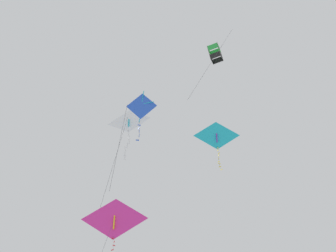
# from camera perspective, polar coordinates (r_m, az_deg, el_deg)

# --- Properties ---
(kite_diamond_upper_right) EXTENTS (2.46, 1.44, 6.48)m
(kite_diamond_upper_right) POSITION_cam_1_polar(r_m,az_deg,el_deg) (22.99, -3.80, 2.74)
(kite_diamond_upper_right) COLOR blue
(kite_delta_near_left) EXTENTS (2.02, 1.23, 7.59)m
(kite_delta_near_left) POSITION_cam_1_polar(r_m,az_deg,el_deg) (26.09, -5.53, 0.51)
(kite_delta_near_left) COLOR white
(kite_delta_near_right) EXTENTS (3.23, 2.13, 5.51)m
(kite_delta_near_right) POSITION_cam_1_polar(r_m,az_deg,el_deg) (29.14, -7.57, -13.03)
(kite_delta_near_right) COLOR #DB2D93
(kite_delta_mid_left) EXTENTS (2.71, 2.02, 4.26)m
(kite_delta_mid_left) POSITION_cam_1_polar(r_m,az_deg,el_deg) (32.81, 6.89, -1.45)
(kite_delta_mid_left) COLOR #1EB2C6
(kite_box_far_centre) EXTENTS (4.01, 2.62, 8.24)m
(kite_box_far_centre) POSITION_cam_1_polar(r_m,az_deg,el_deg) (33.35, 6.69, 10.15)
(kite_box_far_centre) COLOR green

